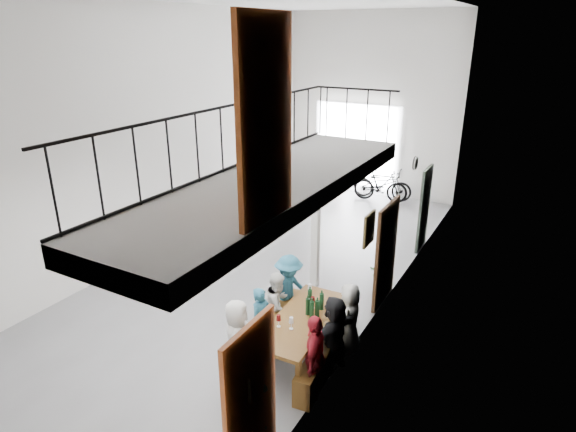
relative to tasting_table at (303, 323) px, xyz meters
The scene contains 24 objects.
floor 3.56m from the tasting_table, 129.02° to the left, with size 12.00×12.00×0.00m, color slate.
room_walls 4.51m from the tasting_table, 129.02° to the left, with size 12.00×12.00×12.00m.
gateway_portal 9.06m from the tasting_table, 106.72° to the left, with size 2.80×0.08×2.80m, color white.
right_wall_decor 1.43m from the tasting_table, 59.44° to the left, with size 0.07×8.28×5.07m.
balcony 2.30m from the tasting_table, 118.26° to the right, with size 1.52×5.62×4.00m.
tasting_table is the anchor object (origin of this frame).
bench_inner 0.78m from the tasting_table, behind, with size 0.36×2.23×0.51m, color brown.
bench_wall 0.60m from the tasting_table, ahead, with size 0.26×2.02×0.47m, color brown.
tableware 0.24m from the tasting_table, 109.07° to the left, with size 0.51×1.51×0.35m.
side_bench 6.08m from the tasting_table, 140.83° to the left, with size 0.33×1.50×0.42m, color brown.
oak_barrel 7.84m from the tasting_table, 123.58° to the left, with size 0.59×0.59×0.86m.
serving_counter 9.25m from the tasting_table, 115.28° to the left, with size 1.79×0.50×0.94m, color #351D10.
counter_bottles 9.26m from the tasting_table, 115.28° to the left, with size 1.54×0.24×0.28m.
guest_left_a 1.03m from the tasting_table, 130.60° to the right, with size 0.63×0.41×1.29m, color silver.
guest_left_b 0.70m from the tasting_table, behind, with size 0.42×0.28×1.16m, color #235E77.
guest_left_c 0.82m from the tasting_table, 147.82° to the left, with size 0.58×0.45×1.18m, color silver.
guest_left_d 1.07m from the tasting_table, 130.66° to the left, with size 0.86×0.50×1.34m, color #235E77.
guest_right_a 0.77m from the tasting_table, 49.47° to the right, with size 0.76×0.32×1.30m, color #B01E2C.
guest_right_b 0.51m from the tasting_table, ahead, with size 1.15×0.37×1.24m, color black.
guest_right_c 0.83m from the tasting_table, 50.40° to the left, with size 0.58×0.38×1.19m, color silver.
host_standing 1.86m from the tasting_table, 81.53° to the right, with size 0.63×0.41×1.72m, color #4C4B2A.
potted_plant 3.05m from the tasting_table, 85.24° to the left, with size 0.42×0.37×0.47m, color #204D1E.
bicycle_near 8.39m from the tasting_table, 100.44° to the left, with size 0.63×1.82×0.96m, color black.
bicycle_far 8.16m from the tasting_table, 100.58° to the left, with size 0.46×1.65×0.99m, color black.
Camera 1 is at (5.08, -8.33, 4.89)m, focal length 30.00 mm.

